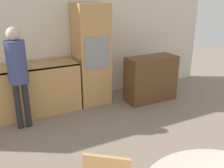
# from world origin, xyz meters

# --- Properties ---
(wall_back) EXTENTS (7.14, 0.05, 2.60)m
(wall_back) POSITION_xyz_m (0.00, 5.46, 1.30)
(wall_back) COLOR silver
(wall_back) RESTS_ON ground_plane
(oven_unit) EXTENTS (0.61, 0.59, 1.93)m
(oven_unit) POSITION_xyz_m (0.62, 5.13, 0.97)
(oven_unit) COLOR tan
(oven_unit) RESTS_ON ground_plane
(sideboard) EXTENTS (1.04, 0.45, 0.91)m
(sideboard) POSITION_xyz_m (1.71, 4.65, 0.46)
(sideboard) COLOR brown
(sideboard) RESTS_ON ground_plane
(person_standing) EXTENTS (0.30, 0.30, 1.64)m
(person_standing) POSITION_xyz_m (-0.80, 4.63, 1.02)
(person_standing) COLOR #262628
(person_standing) RESTS_ON ground_plane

